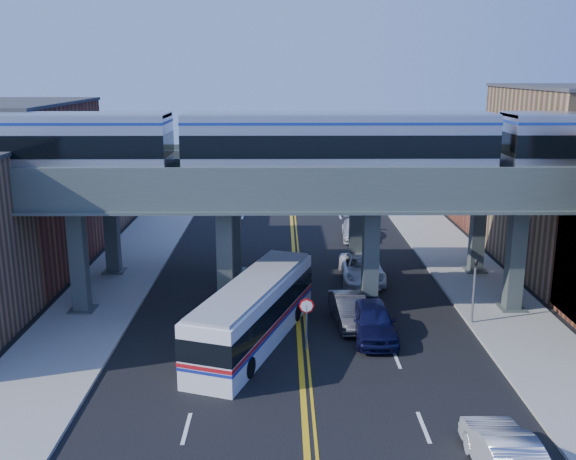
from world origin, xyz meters
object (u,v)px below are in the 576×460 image
at_px(stop_sign, 307,316).
at_px(car_lane_c, 362,269).
at_px(car_lane_d, 355,230).
at_px(car_lane_a, 373,320).
at_px(transit_train, 338,144).
at_px(car_lane_b, 350,310).
at_px(car_parked_curb, 506,457).
at_px(transit_bus, 254,313).
at_px(traffic_signal, 474,284).

distance_m(stop_sign, car_lane_c, 11.23).
xyz_separation_m(stop_sign, car_lane_d, (4.69, 21.03, -1.04)).
xyz_separation_m(car_lane_a, car_lane_d, (1.27, 19.51, -0.16)).
bearing_deg(transit_train, car_lane_b, -69.05).
distance_m(car_lane_a, car_lane_c, 8.97).
bearing_deg(car_lane_c, car_lane_d, 86.80).
bearing_deg(car_lane_d, car_lane_b, -93.54).
height_order(car_lane_d, car_parked_curb, car_parked_curb).
height_order(transit_train, car_lane_b, transit_train).
relative_size(car_lane_a, car_lane_c, 0.91).
bearing_deg(car_parked_curb, transit_bus, -52.44).
relative_size(transit_bus, car_lane_b, 2.51).
xyz_separation_m(car_lane_b, car_lane_c, (1.50, 7.20, 0.02)).
xyz_separation_m(traffic_signal, car_lane_d, (-4.21, 18.03, -1.58)).
bearing_deg(car_lane_b, car_lane_d, 77.38).
distance_m(traffic_signal, car_parked_curb, 13.53).
bearing_deg(car_lane_b, traffic_signal, -7.80).
xyz_separation_m(car_lane_d, car_parked_curb, (1.51, -31.20, 0.12)).
bearing_deg(car_lane_c, traffic_signal, -55.66).
xyz_separation_m(transit_bus, car_lane_c, (6.50, 9.48, -0.74)).
height_order(transit_bus, car_lane_c, transit_bus).
distance_m(stop_sign, car_lane_a, 3.84).
xyz_separation_m(car_lane_a, car_parked_curb, (2.78, -11.69, -0.05)).
distance_m(car_lane_a, car_lane_b, 2.00).
relative_size(stop_sign, car_lane_b, 0.56).
relative_size(transit_train, car_lane_b, 10.68).
relative_size(car_lane_c, car_parked_curb, 1.12).
bearing_deg(car_lane_d, traffic_signal, -73.22).
bearing_deg(car_parked_curb, car_lane_b, -74.95).
distance_m(car_lane_d, car_parked_curb, 31.24).
height_order(stop_sign, transit_bus, transit_bus).
xyz_separation_m(car_lane_c, car_parked_curb, (2.25, -20.64, 0.05)).
bearing_deg(car_lane_d, car_lane_a, -90.09).
height_order(car_lane_a, car_parked_curb, car_lane_a).
distance_m(traffic_signal, car_lane_b, 6.63).
xyz_separation_m(transit_train, car_lane_a, (1.63, -3.48, -8.50)).
bearing_deg(car_lane_c, transit_train, -110.76).
height_order(stop_sign, car_lane_c, stop_sign).
relative_size(car_lane_a, car_parked_curb, 1.02).
distance_m(stop_sign, traffic_signal, 9.41).
xyz_separation_m(stop_sign, car_lane_b, (2.45, 3.27, -0.99)).
bearing_deg(stop_sign, car_parked_curb, -58.64).
relative_size(transit_bus, car_lane_d, 2.38).
relative_size(traffic_signal, car_lane_a, 0.79).
bearing_deg(traffic_signal, transit_bus, -170.05).
xyz_separation_m(car_lane_b, car_parked_curb, (3.75, -13.44, 0.06)).
height_order(car_lane_b, car_lane_c, car_lane_c).
bearing_deg(car_lane_a, stop_sign, -156.85).
distance_m(car_lane_a, car_lane_d, 19.55).
height_order(transit_train, car_lane_d, transit_train).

